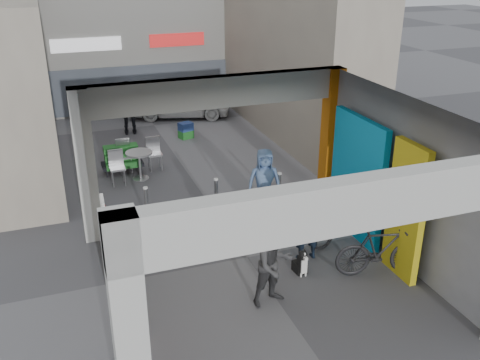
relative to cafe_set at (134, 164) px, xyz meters
name	(u,v)px	position (x,y,z in m)	size (l,w,h in m)	color
ground	(247,257)	(1.51, -5.40, -0.35)	(90.00, 90.00, 0.00)	#5D5C62
arcade_canopy	(290,169)	(2.05, -6.22, 1.96)	(6.40, 6.45, 6.40)	#BABAB5
far_building	(128,5)	(1.51, 8.59, 3.64)	(18.00, 4.08, 8.00)	silver
plaza_bldg_left	(13,83)	(-2.99, 2.10, 2.15)	(2.00, 9.00, 5.00)	#A39887
plaza_bldg_right	(293,63)	(6.01, 2.10, 2.15)	(2.00, 9.00, 5.00)	#A39887
bollard_left	(147,204)	(-0.17, -2.95, 0.08)	(0.09, 0.09, 0.86)	gray
bollard_center	(216,196)	(1.53, -3.16, 0.11)	(0.09, 0.09, 0.92)	gray
bollard_right	(279,188)	(3.23, -3.15, 0.07)	(0.09, 0.09, 0.83)	gray
advert_board_near	(134,326)	(-1.24, -7.51, 0.16)	(0.11, 0.55, 1.00)	white
advert_board_far	(104,218)	(-1.24, -3.49, 0.16)	(0.12, 0.55, 1.00)	white
cafe_set	(134,164)	(0.00, 0.00, 0.00)	(1.62, 1.31, 0.98)	#A9A9AE
produce_stand	(122,162)	(-0.28, 0.36, -0.03)	(1.19, 0.65, 0.79)	black
crate_stack	(186,130)	(2.27, 2.75, -0.07)	(0.54, 0.47, 0.56)	#1B5F1E
border_collie	(301,264)	(2.33, -6.36, -0.11)	(0.22, 0.43, 0.59)	black
man_with_dog	(307,223)	(2.68, -5.84, 0.50)	(0.61, 0.40, 1.68)	black
man_back_turned	(274,265)	(1.42, -7.03, 0.46)	(0.78, 0.61, 1.61)	#373739
man_elderly	(264,182)	(2.64, -3.56, 0.51)	(0.83, 0.54, 1.70)	#5574A5
man_crates	(129,108)	(0.54, 3.88, 0.61)	(1.12, 0.47, 1.92)	black
bicycle_front	(344,221)	(3.81, -5.47, 0.16)	(0.67, 1.93, 1.01)	black
bicycle_rear	(381,250)	(3.81, -6.90, 0.21)	(0.52, 1.85, 1.11)	black
white_van	(179,100)	(2.71, 5.42, 0.33)	(1.60, 3.97, 1.35)	white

